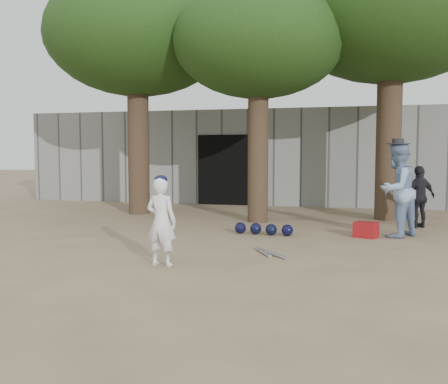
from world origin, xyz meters
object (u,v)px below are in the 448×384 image
(spectator_blue, at_px, (397,190))
(red_bag, at_px, (366,230))
(spectator_dark, at_px, (419,197))
(boy_player, at_px, (161,222))

(spectator_blue, distance_m, red_bag, 0.97)
(spectator_dark, height_order, red_bag, spectator_dark)
(red_bag, bearing_deg, spectator_dark, 54.49)
(spectator_blue, xyz_separation_m, spectator_dark, (0.59, 1.39, -0.24))
(boy_player, distance_m, spectator_dark, 6.34)
(spectator_dark, relative_size, red_bag, 3.23)
(boy_player, xyz_separation_m, spectator_dark, (4.09, 4.84, 0.04))
(spectator_blue, height_order, red_bag, spectator_blue)
(boy_player, distance_m, spectator_blue, 4.92)
(spectator_blue, bearing_deg, spectator_dark, -164.92)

